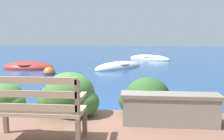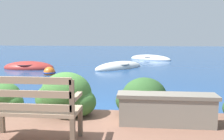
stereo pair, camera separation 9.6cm
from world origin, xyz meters
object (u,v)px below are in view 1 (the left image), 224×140
object	(u,v)px
rowboat_mid	(119,67)
rowboat_far	(149,59)
park_bench	(37,107)
rowboat_nearest	(28,68)
mooring_buoy	(49,73)

from	to	relation	value
rowboat_mid	rowboat_far	bearing A→B (deg)	-159.79
park_bench	rowboat_far	size ratio (longest dim) A/B	0.39
rowboat_nearest	rowboat_mid	distance (m)	4.70
rowboat_nearest	rowboat_far	bearing A→B (deg)	42.57
rowboat_far	mooring_buoy	bearing A→B (deg)	90.19
park_bench	rowboat_far	distance (m)	15.32
rowboat_mid	mooring_buoy	xyz separation A→B (m)	(-2.87, -2.50, 0.03)
rowboat_mid	rowboat_nearest	bearing A→B (deg)	-42.36
rowboat_nearest	rowboat_mid	bearing A→B (deg)	8.18
park_bench	rowboat_nearest	xyz separation A→B (m)	(-4.23, 9.17, -0.64)
rowboat_far	mooring_buoy	size ratio (longest dim) A/B	5.85
rowboat_mid	mooring_buoy	bearing A→B (deg)	-9.36
rowboat_nearest	mooring_buoy	xyz separation A→B (m)	(1.78, -1.84, 0.03)
rowboat_nearest	mooring_buoy	size ratio (longest dim) A/B	4.70
park_bench	mooring_buoy	world-z (taller)	park_bench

